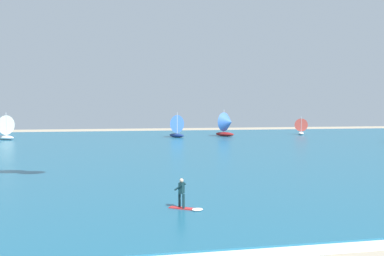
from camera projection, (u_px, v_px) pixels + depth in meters
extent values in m
cube|color=#1E607F|center=(143.00, 148.00, 61.22)|extent=(160.00, 90.00, 0.10)
cube|color=white|center=(206.00, 255.00, 16.57)|extent=(88.55, 1.81, 0.01)
cube|color=red|center=(182.00, 208.00, 23.83)|extent=(1.39, 1.17, 0.05)
cylinder|color=#143338|center=(184.00, 201.00, 23.63)|extent=(0.14, 0.14, 0.80)
cylinder|color=#143338|center=(180.00, 200.00, 23.99)|extent=(0.14, 0.14, 0.80)
cube|color=#143338|center=(182.00, 188.00, 23.78)|extent=(0.39, 0.42, 0.60)
sphere|color=beige|center=(182.00, 180.00, 23.76)|extent=(0.22, 0.22, 0.22)
cylinder|color=#143338|center=(178.00, 187.00, 23.61)|extent=(0.46, 0.37, 0.39)
cylinder|color=#143338|center=(182.00, 186.00, 24.01)|extent=(0.46, 0.37, 0.39)
ellipsoid|color=white|center=(197.00, 209.00, 23.44)|extent=(0.90, 0.92, 0.08)
ellipsoid|color=white|center=(6.00, 138.00, 75.70)|extent=(3.91, 3.80, 0.76)
cylinder|color=silver|center=(6.00, 124.00, 75.49)|extent=(0.13, 0.13, 4.06)
cone|color=silver|center=(3.00, 125.00, 75.97)|extent=(3.63, 3.70, 3.41)
ellipsoid|color=navy|center=(177.00, 135.00, 82.04)|extent=(3.14, 4.17, 0.75)
cylinder|color=silver|center=(177.00, 123.00, 81.78)|extent=(0.13, 0.13, 4.01)
cone|color=#3F72CC|center=(174.00, 124.00, 82.46)|extent=(3.79, 3.16, 3.37)
ellipsoid|color=white|center=(301.00, 133.00, 90.09)|extent=(2.36, 3.38, 0.60)
cylinder|color=silver|center=(301.00, 124.00, 89.86)|extent=(0.10, 0.10, 3.21)
cone|color=#D84C3F|center=(301.00, 125.00, 90.55)|extent=(3.04, 2.42, 2.70)
ellipsoid|color=maroon|center=(225.00, 134.00, 85.15)|extent=(3.76, 4.53, 0.83)
cylinder|color=silver|center=(224.00, 121.00, 85.17)|extent=(0.14, 0.14, 4.44)
cone|color=#3F72CC|center=(228.00, 122.00, 84.51)|extent=(4.18, 3.71, 3.73)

